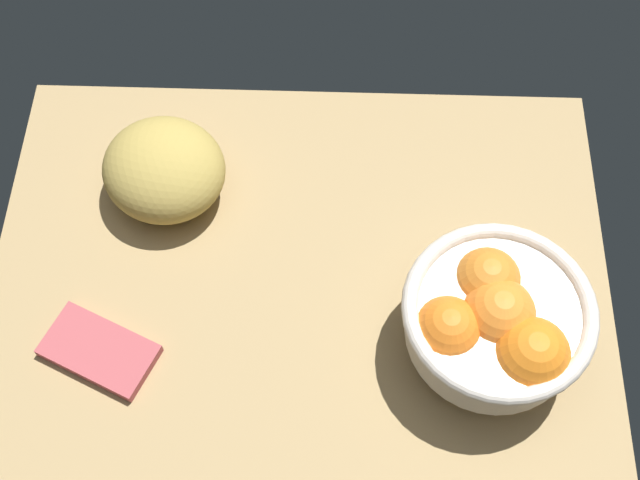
{
  "coord_description": "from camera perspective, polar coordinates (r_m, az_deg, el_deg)",
  "views": [
    {
      "loc": [
        -3.4,
        37.9,
        81.53
      ],
      "look_at": [
        -2.14,
        -3.56,
        5.0
      ],
      "focal_mm": 47.5,
      "sensor_mm": 36.0,
      "label": 1
    }
  ],
  "objects": [
    {
      "name": "fruit_bowl",
      "position": [
        0.84,
        11.68,
        -5.38
      ],
      "size": [
        18.73,
        18.73,
        10.64
      ],
      "color": "silver",
      "rests_on": "ground"
    },
    {
      "name": "ground_plane",
      "position": [
        0.91,
        -1.41,
        -3.87
      ],
      "size": [
        66.14,
        53.42,
        3.0
      ],
      "primitive_type": "cube",
      "color": "#A38658"
    },
    {
      "name": "napkin_folded",
      "position": [
        0.89,
        -14.65,
        -7.23
      ],
      "size": [
        12.86,
        10.33,
        1.28
      ],
      "primitive_type": "cube",
      "rotation": [
        0.0,
        0.0,
        -0.43
      ],
      "color": "#AF4C51",
      "rests_on": "ground"
    },
    {
      "name": "bread_loaf",
      "position": [
        0.94,
        -10.46,
        4.69
      ],
      "size": [
        18.2,
        17.93,
        8.25
      ],
      "primitive_type": "ellipsoid",
      "rotation": [
        0.0,
        0.0,
        5.78
      ],
      "color": "#B09648",
      "rests_on": "ground"
    }
  ]
}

